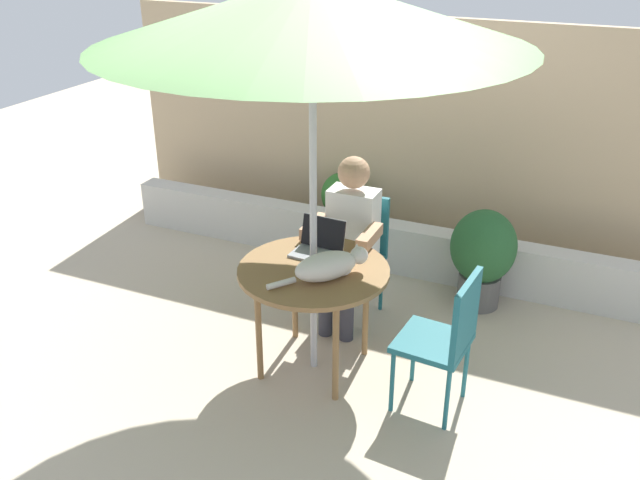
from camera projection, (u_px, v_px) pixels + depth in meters
name	position (u px, v px, depth m)	size (l,w,h in m)	color
ground_plane	(314.00, 365.00, 4.54)	(14.00, 14.00, 0.00)	#BCAD93
fence_back	(413.00, 136.00, 5.83)	(5.36, 0.08, 1.97)	tan
planter_wall_low	(388.00, 245.00, 5.69)	(4.83, 0.20, 0.41)	beige
patio_table	(314.00, 278.00, 4.25)	(0.95, 0.95, 0.73)	olive
patio_umbrella	(312.00, 11.00, 3.55)	(2.37, 2.37, 2.43)	#B7B7BC
chair_occupied	(357.00, 246.00, 4.93)	(0.40, 0.40, 0.90)	#1E606B
chair_empty	(447.00, 333.00, 3.92)	(0.43, 0.43, 0.90)	#1E606B
person_seated	(349.00, 234.00, 4.73)	(0.48, 0.48, 1.24)	white
laptop	(320.00, 243.00, 4.39)	(0.31, 0.27, 0.21)	gray
cat	(330.00, 266.00, 4.07)	(0.47, 0.51, 0.17)	silver
potted_plant_near_fence	(341.00, 205.00, 6.12)	(0.35, 0.35, 0.64)	#595654
potted_plant_by_chair	(483.00, 253.00, 5.06)	(0.49, 0.49, 0.77)	#595654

